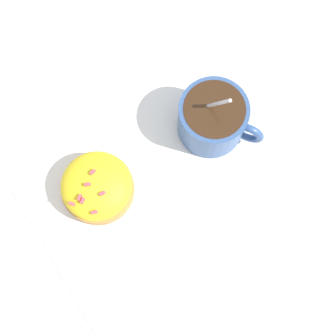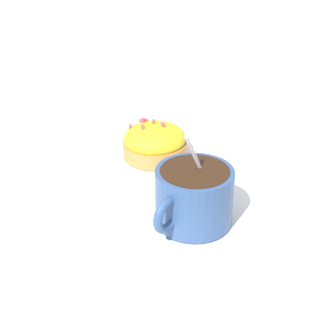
# 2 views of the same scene
# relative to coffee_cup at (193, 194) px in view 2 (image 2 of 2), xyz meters

# --- Properties ---
(ground_plane) EXTENTS (3.00, 3.00, 0.00)m
(ground_plane) POSITION_rel_coffee_cup_xyz_m (-0.08, -0.01, -0.04)
(ground_plane) COLOR #B2B2B7
(paper_napkin) EXTENTS (0.37, 0.34, 0.00)m
(paper_napkin) POSITION_rel_coffee_cup_xyz_m (-0.08, -0.01, -0.03)
(paper_napkin) COLOR white
(paper_napkin) RESTS_ON ground_plane
(coffee_cup) EXTENTS (0.09, 0.09, 0.10)m
(coffee_cup) POSITION_rel_coffee_cup_xyz_m (0.00, 0.00, 0.00)
(coffee_cup) COLOR #335184
(coffee_cup) RESTS_ON paper_napkin
(frosted_pastry) EXTENTS (0.09, 0.09, 0.05)m
(frosted_pastry) POSITION_rel_coffee_cup_xyz_m (-0.16, -0.01, -0.01)
(frosted_pastry) COLOR #C18442
(frosted_pastry) RESTS_ON paper_napkin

